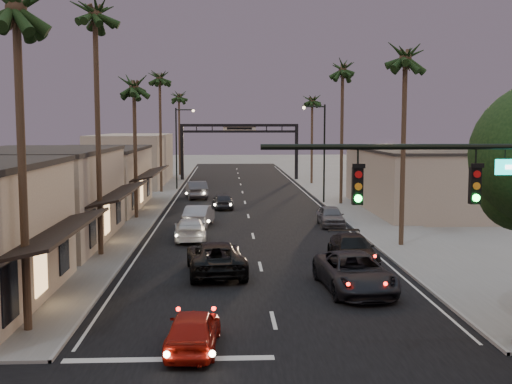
{
  "coord_description": "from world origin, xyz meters",
  "views": [
    {
      "loc": [
        -1.71,
        -12.93,
        7.19
      ],
      "look_at": [
        0.36,
        31.53,
        2.5
      ],
      "focal_mm": 45.0,
      "sensor_mm": 36.0,
      "label": 1
    }
  ],
  "objects": [
    {
      "name": "building_right",
      "position": [
        14.0,
        40.0,
        2.5
      ],
      "size": [
        8.0,
        18.0,
        5.0
      ],
      "primitive_type": "cube",
      "color": "gray",
      "rests_on": "ground"
    },
    {
      "name": "traffic_signal",
      "position": [
        5.69,
        4.0,
        5.08
      ],
      "size": [
        8.51,
        0.22,
        7.8
      ],
      "color": "black",
      "rests_on": "ground"
    },
    {
      "name": "streetlight_left",
      "position": [
        -6.92,
        58.0,
        5.33
      ],
      "size": [
        2.13,
        0.3,
        9.0
      ],
      "color": "black",
      "rests_on": "ground"
    },
    {
      "name": "oncoming_white",
      "position": [
        -3.98,
        26.75,
        0.69
      ],
      "size": [
        2.21,
        4.88,
        1.39
      ],
      "primitive_type": "imported",
      "rotation": [
        0.0,
        0.0,
        3.2
      ],
      "color": "silver",
      "rests_on": "ground"
    },
    {
      "name": "oncoming_silver",
      "position": [
        -3.67,
        32.25,
        0.76
      ],
      "size": [
        2.16,
        4.78,
        1.52
      ],
      "primitive_type": "imported",
      "rotation": [
        0.0,
        0.0,
        3.02
      ],
      "color": "gray",
      "rests_on": "ground"
    },
    {
      "name": "palm_lb",
      "position": [
        -8.6,
        22.0,
        13.39
      ],
      "size": [
        3.2,
        3.2,
        15.2
      ],
      "color": "#38281C",
      "rests_on": "ground"
    },
    {
      "name": "curbside_near",
      "position": [
        3.82,
        14.07,
        0.81
      ],
      "size": [
        3.12,
        6.03,
        1.63
      ],
      "primitive_type": "imported",
      "rotation": [
        0.0,
        0.0,
        0.07
      ],
      "color": "black",
      "rests_on": "ground"
    },
    {
      "name": "palm_rc",
      "position": [
        8.6,
        64.0,
        10.47
      ],
      "size": [
        3.2,
        3.2,
        12.2
      ],
      "color": "#38281C",
      "rests_on": "ground"
    },
    {
      "name": "ground",
      "position": [
        0.0,
        40.0,
        0.0
      ],
      "size": [
        200.0,
        200.0,
        0.0
      ],
      "primitive_type": "plane",
      "color": "slate",
      "rests_on": "ground"
    },
    {
      "name": "curbside_grey",
      "position": [
        5.69,
        31.85,
        0.72
      ],
      "size": [
        1.77,
        4.25,
        1.44
      ],
      "primitive_type": "imported",
      "rotation": [
        0.0,
        0.0,
        -0.02
      ],
      "color": "#535458",
      "rests_on": "ground"
    },
    {
      "name": "palm_far",
      "position": [
        -8.3,
        78.0,
        11.44
      ],
      "size": [
        3.2,
        3.2,
        13.2
      ],
      "color": "#38281C",
      "rests_on": "ground"
    },
    {
      "name": "storefront_mid",
      "position": [
        -13.0,
        26.0,
        2.75
      ],
      "size": [
        8.0,
        14.0,
        5.5
      ],
      "primitive_type": "cube",
      "color": "gray",
      "rests_on": "ground"
    },
    {
      "name": "palm_ld",
      "position": [
        -8.6,
        55.0,
        12.42
      ],
      "size": [
        3.2,
        3.2,
        14.2
      ],
      "color": "#38281C",
      "rests_on": "ground"
    },
    {
      "name": "palm_rb",
      "position": [
        8.6,
        44.0,
        12.42
      ],
      "size": [
        3.2,
        3.2,
        14.2
      ],
      "color": "#38281C",
      "rests_on": "ground"
    },
    {
      "name": "oncoming_pickup",
      "position": [
        -2.24,
        17.58,
        0.79
      ],
      "size": [
        3.16,
        5.94,
        1.59
      ],
      "primitive_type": "imported",
      "rotation": [
        0.0,
        0.0,
        3.24
      ],
      "color": "black",
      "rests_on": "ground"
    },
    {
      "name": "sidewalk_left",
      "position": [
        -9.5,
        52.0,
        0.06
      ],
      "size": [
        5.0,
        92.0,
        0.12
      ],
      "primitive_type": "cube",
      "color": "slate",
      "rests_on": "ground"
    },
    {
      "name": "oncoming_red",
      "position": [
        -2.79,
        7.0,
        0.68
      ],
      "size": [
        1.83,
        4.05,
        1.35
      ],
      "primitive_type": "imported",
      "rotation": [
        0.0,
        0.0,
        3.08
      ],
      "color": "#97140B",
      "rests_on": "ground"
    },
    {
      "name": "palm_lc",
      "position": [
        -8.6,
        36.0,
        10.47
      ],
      "size": [
        3.2,
        3.2,
        12.2
      ],
      "color": "#38281C",
      "rests_on": "ground"
    },
    {
      "name": "storefront_far",
      "position": [
        -13.0,
        42.0,
        2.5
      ],
      "size": [
        8.0,
        16.0,
        5.0
      ],
      "primitive_type": "cube",
      "color": "tan",
      "rests_on": "ground"
    },
    {
      "name": "storefront_dist",
      "position": [
        -13.0,
        65.0,
        3.0
      ],
      "size": [
        8.0,
        20.0,
        6.0
      ],
      "primitive_type": "cube",
      "color": "gray",
      "rests_on": "ground"
    },
    {
      "name": "palm_ra",
      "position": [
        8.6,
        24.0,
        11.44
      ],
      "size": [
        3.2,
        3.2,
        13.2
      ],
      "color": "#38281C",
      "rests_on": "ground"
    },
    {
      "name": "oncoming_dgrey",
      "position": [
        -2.03,
        41.56,
        0.68
      ],
      "size": [
        1.97,
        4.11,
        1.36
      ],
      "primitive_type": "imported",
      "rotation": [
        0.0,
        0.0,
        3.24
      ],
      "color": "black",
      "rests_on": "ground"
    },
    {
      "name": "road",
      "position": [
        0.0,
        45.0,
        0.0
      ],
      "size": [
        14.0,
        120.0,
        0.02
      ],
      "primitive_type": "cube",
      "color": "black",
      "rests_on": "ground"
    },
    {
      "name": "oncoming_grey_far",
      "position": [
        -4.63,
        49.6,
        0.85
      ],
      "size": [
        2.5,
        5.38,
        1.71
      ],
      "primitive_type": "imported",
      "rotation": [
        0.0,
        0.0,
        3.28
      ],
      "color": "#424145",
      "rests_on": "ground"
    },
    {
      "name": "streetlight_right",
      "position": [
        6.92,
        45.0,
        5.33
      ],
      "size": [
        2.13,
        0.3,
        9.0
      ],
      "color": "black",
      "rests_on": "ground"
    },
    {
      "name": "arch",
      "position": [
        0.0,
        70.0,
        5.53
      ],
      "size": [
        15.2,
        0.4,
        7.27
      ],
      "color": "black",
      "rests_on": "ground"
    },
    {
      "name": "sidewalk_right",
      "position": [
        9.5,
        52.0,
        0.06
      ],
      "size": [
        5.0,
        92.0,
        0.12
      ],
      "primitive_type": "cube",
      "color": "slate",
      "rests_on": "ground"
    },
    {
      "name": "curbside_black",
      "position": [
        4.82,
        19.57,
        0.73
      ],
      "size": [
        2.1,
        5.06,
        1.46
      ],
      "primitive_type": "imported",
      "rotation": [
        0.0,
        0.0,
        0.01
      ],
      "color": "black",
      "rests_on": "ground"
    }
  ]
}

